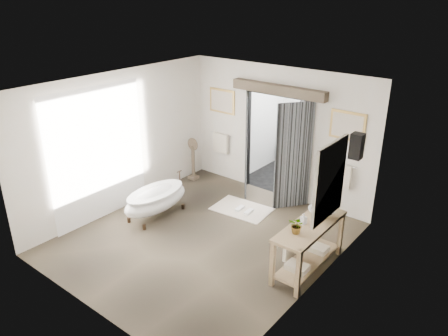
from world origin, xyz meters
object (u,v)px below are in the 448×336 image
Objects in this scene: vanity at (307,243)px; rug at (242,209)px; clawfoot_tub at (156,199)px; basin at (321,213)px.

rug is at bearing 153.79° from vanity.
basin is (3.35, 0.64, 0.56)m from clawfoot_tub.
clawfoot_tub is 0.97× the size of vanity.
vanity reaches higher than rug.
rug is at bearing -173.17° from basin.
basin is at bearing -17.51° from rug.
rug is (1.23, 1.31, -0.36)m from clawfoot_tub.
basin is (0.04, 0.36, 0.42)m from vanity.
vanity is (3.32, 0.28, 0.13)m from clawfoot_tub.
rug is 2.41m from basin.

